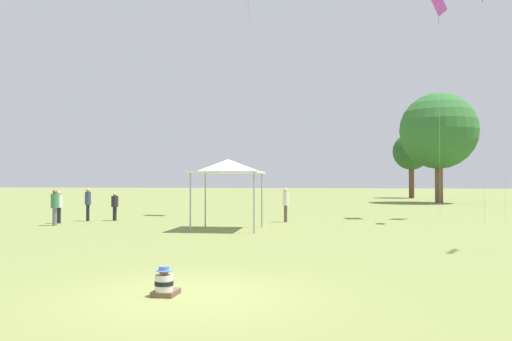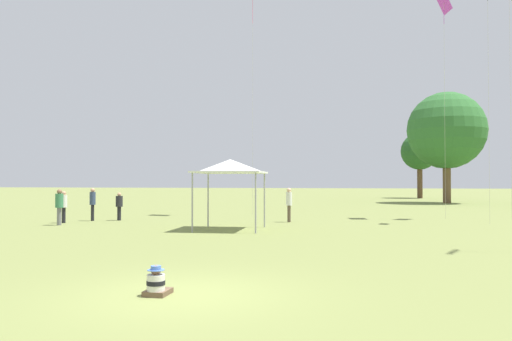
% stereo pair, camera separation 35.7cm
% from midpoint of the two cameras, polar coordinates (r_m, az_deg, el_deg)
% --- Properties ---
extents(ground_plane, '(300.00, 300.00, 0.00)m').
position_cam_midpoint_polar(ground_plane, '(10.01, -7.45, -13.92)').
color(ground_plane, olive).
extents(seated_toddler, '(0.45, 0.55, 0.59)m').
position_cam_midpoint_polar(seated_toddler, '(9.98, -10.29, -12.58)').
color(seated_toddler, brown).
rests_on(seated_toddler, ground).
extents(person_standing_2, '(0.46, 0.46, 1.84)m').
position_cam_midpoint_polar(person_standing_2, '(26.94, 4.17, -3.54)').
color(person_standing_2, brown).
rests_on(person_standing_2, ground).
extents(person_standing_3, '(0.40, 0.40, 1.68)m').
position_cam_midpoint_polar(person_standing_3, '(28.13, -20.77, -3.59)').
color(person_standing_3, black).
rests_on(person_standing_3, ground).
extents(person_standing_4, '(0.39, 0.39, 1.82)m').
position_cam_midpoint_polar(person_standing_4, '(29.13, -17.84, -3.32)').
color(person_standing_4, black).
rests_on(person_standing_4, ground).
extents(person_standing_5, '(0.40, 0.40, 1.56)m').
position_cam_midpoint_polar(person_standing_5, '(29.06, -15.03, -3.72)').
color(person_standing_5, black).
rests_on(person_standing_5, ground).
extents(person_standing_6, '(0.43, 0.43, 1.80)m').
position_cam_midpoint_polar(person_standing_6, '(26.79, -21.21, -3.57)').
color(person_standing_6, slate).
rests_on(person_standing_6, ground).
extents(canopy_tent, '(3.20, 3.20, 3.20)m').
position_cam_midpoint_polar(canopy_tent, '(22.69, -2.51, 0.45)').
color(canopy_tent, white).
rests_on(canopy_tent, ground).
extents(kite_0, '(0.79, 1.34, 13.33)m').
position_cam_midpoint_polar(kite_0, '(32.87, 20.98, 17.02)').
color(kite_0, '#B738C6').
rests_on(kite_0, ground).
extents(distant_tree_0, '(4.80, 4.80, 8.51)m').
position_cam_midpoint_polar(distant_tree_0, '(68.47, 18.34, 2.04)').
color(distant_tree_0, brown).
rests_on(distant_tree_0, ground).
extents(distant_tree_1, '(7.71, 7.71, 11.16)m').
position_cam_midpoint_polar(distant_tree_1, '(53.70, 21.11, 4.27)').
color(distant_tree_1, brown).
rests_on(distant_tree_1, ground).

